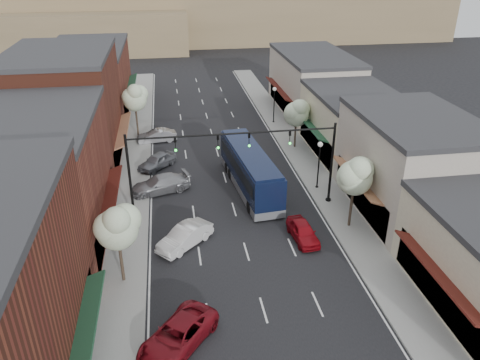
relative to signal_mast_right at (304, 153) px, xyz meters
name	(u,v)px	position (x,y,z in m)	size (l,w,h in m)	color
ground	(251,269)	(-5.62, -8.00, -4.62)	(160.00, 160.00, 0.00)	black
sidewalk_left	(135,163)	(-14.02, 10.50, -4.55)	(2.80, 73.00, 0.15)	gray
sidewalk_right	(299,152)	(2.78, 10.50, -4.55)	(2.80, 73.00, 0.15)	gray
curb_left	(149,162)	(-12.62, 10.50, -4.55)	(0.25, 73.00, 0.17)	gray
curb_right	(286,153)	(1.38, 10.50, -4.55)	(0.25, 73.00, 0.17)	gray
bldg_left_midnear	(35,182)	(-19.85, -2.00, 0.03)	(10.14, 14.10, 9.40)	brown
bldg_left_midfar	(67,109)	(-19.86, 12.00, 0.78)	(10.14, 14.10, 10.90)	maroon
bldg_left_far	(91,80)	(-19.84, 28.00, -0.46)	(10.14, 18.10, 8.40)	brown
bldg_right_midnear	(410,165)	(8.10, -2.00, -0.72)	(9.14, 12.10, 7.90)	#B0A397
bldg_right_midfar	(353,123)	(8.08, 10.00, -1.46)	(9.14, 12.10, 6.40)	beige
bldg_right_far	(313,83)	(8.09, 24.00, -0.96)	(9.14, 16.10, 7.40)	#B0A397
hill_far	(182,11)	(-5.62, 82.00, 1.38)	(120.00, 30.00, 12.00)	#7A6647
hill_near	(62,31)	(-30.62, 70.00, -0.62)	(50.00, 20.00, 8.00)	#7A6647
signal_mast_right	(304,153)	(0.00, 0.00, 0.00)	(8.22, 0.46, 7.00)	black
signal_mast_left	(160,162)	(-11.24, 0.00, 0.00)	(8.22, 0.46, 7.00)	black
tree_right_near	(356,175)	(2.73, -4.05, -0.17)	(2.85, 2.65, 5.95)	#47382B
tree_right_far	(297,112)	(2.73, 11.95, -0.63)	(2.85, 2.65, 5.43)	#47382B
tree_left_near	(117,226)	(-13.87, -8.05, -0.40)	(2.85, 2.65, 5.69)	#47382B
tree_left_far	(135,97)	(-13.87, 17.95, -0.02)	(2.85, 2.65, 6.13)	#47382B
lamp_post_near	(319,158)	(2.18, 2.50, -1.62)	(0.44, 0.44, 4.44)	black
lamp_post_far	(274,99)	(2.18, 20.00, -1.62)	(0.44, 0.44, 4.44)	black
coach_bus	(250,169)	(-3.71, 3.45, -2.75)	(3.71, 11.91, 3.58)	black
red_hatchback	(303,231)	(-1.29, -5.09, -3.96)	(1.57, 3.90, 1.33)	maroon
parked_car_a	(178,335)	(-10.69, -13.95, -3.91)	(2.35, 5.10, 1.42)	maroon
parked_car_b	(185,237)	(-9.82, -4.55, -3.88)	(1.58, 4.52, 1.49)	silver
parked_car_c	(160,184)	(-11.52, 4.03, -3.87)	(2.10, 5.16, 1.50)	#929397
parked_car_d	(157,161)	(-11.78, 9.13, -3.90)	(1.71, 4.24, 1.45)	slate
parked_car_e	(157,136)	(-11.82, 15.98, -3.93)	(1.47, 4.23, 1.39)	#ABABB0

